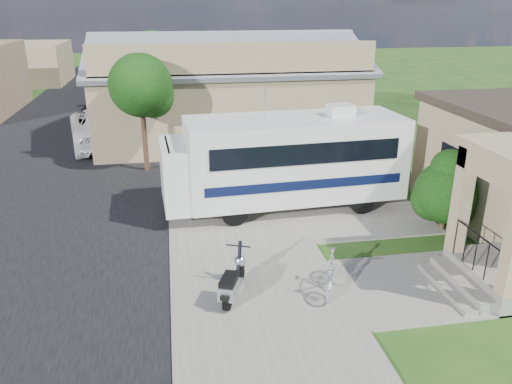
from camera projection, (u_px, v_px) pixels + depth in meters
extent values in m
plane|color=#194412|center=(293.00, 275.00, 12.32)|extent=(120.00, 120.00, 0.00)
cube|color=black|center=(56.00, 167.00, 20.32)|extent=(9.00, 80.00, 0.02)
cube|color=slate|center=(215.00, 159.00, 21.35)|extent=(4.00, 80.00, 0.06)
cube|color=slate|center=(305.00, 203.00, 16.69)|extent=(7.00, 6.00, 0.05)
cube|color=slate|center=(426.00, 285.00, 11.87)|extent=(4.00, 3.00, 0.05)
cube|color=black|center=(450.00, 165.00, 15.07)|extent=(0.04, 1.10, 1.20)
cube|color=slate|center=(500.00, 277.00, 11.78)|extent=(1.60, 2.40, 0.50)
cube|color=slate|center=(460.00, 284.00, 11.65)|extent=(0.40, 2.16, 0.32)
cube|color=slate|center=(446.00, 288.00, 11.63)|extent=(0.35, 2.16, 0.16)
cube|color=#8B7658|center=(462.00, 200.00, 12.05)|extent=(0.35, 0.35, 2.70)
cube|color=#8B7658|center=(496.00, 170.00, 10.72)|extent=(0.35, 2.40, 0.50)
cylinder|color=black|center=(479.00, 235.00, 11.25)|extent=(0.04, 1.70, 0.04)
cube|color=#877154|center=(226.00, 100.00, 24.56)|extent=(12.00, 8.00, 3.60)
cube|color=slate|center=(230.00, 55.00, 21.88)|extent=(12.50, 4.40, 1.78)
cube|color=slate|center=(221.00, 47.00, 25.56)|extent=(12.50, 4.40, 1.78)
cube|color=slate|center=(225.00, 35.00, 23.47)|extent=(12.50, 0.50, 0.22)
cube|color=#877154|center=(236.00, 59.00, 20.13)|extent=(11.76, 0.20, 1.30)
cube|color=#877154|center=(15.00, 63.00, 40.64)|extent=(8.00, 7.00, 3.20)
cylinder|color=#332116|center=(144.00, 132.00, 19.43)|extent=(0.20, 0.20, 3.15)
sphere|color=black|center=(140.00, 85.00, 18.79)|extent=(2.40, 2.40, 2.40)
sphere|color=black|center=(152.00, 96.00, 19.19)|extent=(1.68, 1.68, 1.68)
cylinder|color=#332116|center=(150.00, 89.00, 28.61)|extent=(0.20, 0.20, 3.29)
sphere|color=black|center=(148.00, 55.00, 27.93)|extent=(2.40, 2.40, 2.40)
sphere|color=black|center=(156.00, 63.00, 28.35)|extent=(1.68, 1.68, 1.68)
cylinder|color=#332116|center=(153.00, 71.00, 36.94)|extent=(0.20, 0.20, 3.01)
sphere|color=black|center=(152.00, 47.00, 36.32)|extent=(2.40, 2.40, 2.40)
sphere|color=black|center=(158.00, 53.00, 36.72)|extent=(1.68, 1.68, 1.68)
cube|color=silver|center=(295.00, 157.00, 15.84)|extent=(6.94, 2.82, 2.53)
cube|color=silver|center=(175.00, 175.00, 15.14)|extent=(0.91, 2.35, 1.95)
cube|color=black|center=(168.00, 158.00, 14.92)|extent=(0.18, 2.07, 0.88)
cube|color=black|center=(307.00, 154.00, 14.56)|extent=(5.78, 0.36, 0.63)
cube|color=black|center=(284.00, 134.00, 16.80)|extent=(5.78, 0.36, 0.63)
cube|color=black|center=(306.00, 185.00, 14.91)|extent=(6.12, 0.37, 0.29)
cube|color=black|center=(284.00, 161.00, 17.14)|extent=(6.12, 0.37, 0.29)
cube|color=silver|center=(340.00, 110.00, 15.64)|extent=(0.82, 0.72, 0.34)
cylinder|color=#B1B1B9|center=(265.00, 104.00, 15.01)|extent=(0.04, 0.04, 0.97)
cylinder|color=black|center=(234.00, 213.00, 14.86)|extent=(0.79, 0.32, 0.78)
cylinder|color=black|center=(222.00, 188.00, 16.81)|extent=(0.79, 0.32, 0.78)
cylinder|color=black|center=(361.00, 201.00, 15.73)|extent=(0.79, 0.32, 0.78)
cylinder|color=black|center=(336.00, 179.00, 17.67)|extent=(0.79, 0.32, 0.78)
cylinder|color=#332116|center=(442.00, 218.00, 14.66)|extent=(0.15, 0.15, 0.73)
sphere|color=black|center=(446.00, 192.00, 14.37)|extent=(1.83, 1.83, 1.83)
sphere|color=black|center=(455.00, 177.00, 14.55)|extent=(1.46, 1.46, 1.46)
sphere|color=black|center=(433.00, 199.00, 14.59)|extent=(1.28, 1.28, 1.28)
sphere|color=black|center=(455.00, 207.00, 14.27)|extent=(1.10, 1.10, 1.10)
sphere|color=black|center=(450.00, 168.00, 14.11)|extent=(1.10, 1.10, 1.10)
cylinder|color=black|center=(228.00, 300.00, 10.78)|extent=(0.29, 0.47, 0.46)
cylinder|color=black|center=(240.00, 274.00, 11.83)|extent=(0.29, 0.47, 0.46)
cube|color=#B1B1B9|center=(233.00, 285.00, 11.24)|extent=(0.50, 0.65, 0.08)
cube|color=#B1B1B9|center=(229.00, 289.00, 10.80)|extent=(0.54, 0.67, 0.31)
cube|color=black|center=(229.00, 280.00, 10.78)|extent=(0.52, 0.70, 0.13)
cube|color=black|center=(225.00, 297.00, 10.57)|extent=(0.25, 0.26, 0.10)
cylinder|color=black|center=(239.00, 260.00, 11.62)|extent=(0.21, 0.36, 0.87)
sphere|color=#B1B1B9|center=(240.00, 261.00, 11.71)|extent=(0.29, 0.29, 0.29)
sphere|color=black|center=(241.00, 259.00, 11.79)|extent=(0.13, 0.13, 0.13)
cylinder|color=black|center=(238.00, 246.00, 11.40)|extent=(0.55, 0.25, 0.04)
cube|color=black|center=(240.00, 269.00, 11.79)|extent=(0.24, 0.33, 0.06)
imported|color=#B1B1B9|center=(330.00, 275.00, 11.41)|extent=(1.05, 1.65, 0.96)
imported|color=white|center=(104.00, 126.00, 23.40)|extent=(4.06, 6.77, 1.76)
imported|color=white|center=(110.00, 101.00, 29.20)|extent=(3.03, 6.11, 1.71)
cylinder|color=#156D1E|center=(448.00, 271.00, 12.35)|extent=(0.39, 0.39, 0.18)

